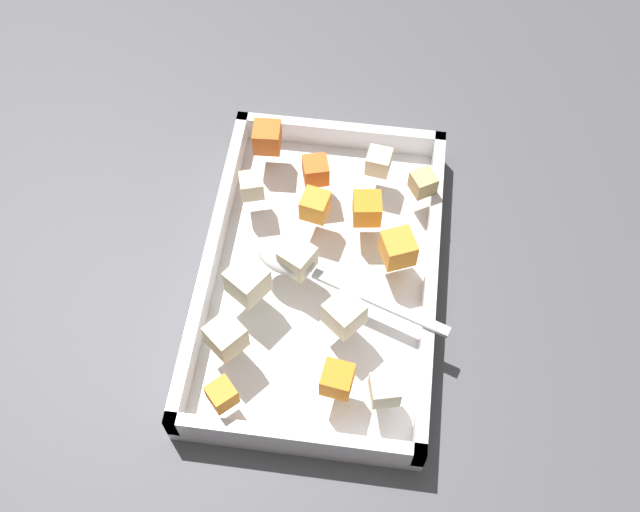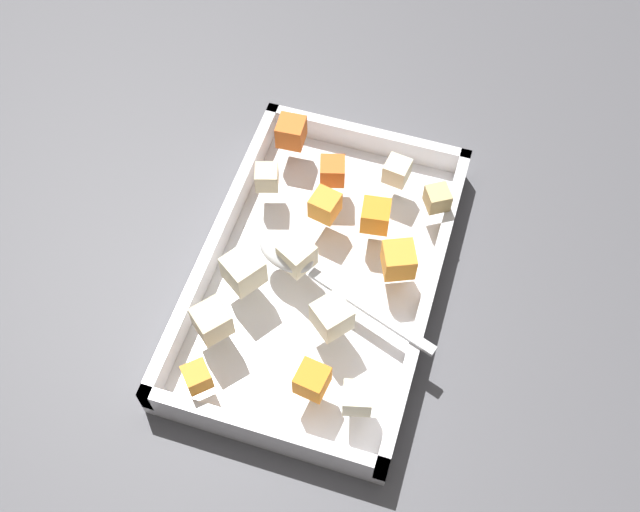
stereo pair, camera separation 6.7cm
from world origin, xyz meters
name	(u,v)px [view 2 (the right image)]	position (x,y,z in m)	size (l,w,h in m)	color
ground_plane	(331,273)	(0.00, 0.00, 0.00)	(4.00, 4.00, 0.00)	#4C4C51
baking_dish	(320,277)	(0.02, -0.01, 0.01)	(0.37, 0.24, 0.05)	silver
carrot_chunk_far_right	(376,216)	(-0.04, 0.03, 0.06)	(0.03, 0.03, 0.03)	orange
carrot_chunk_corner_sw	(325,205)	(-0.04, -0.02, 0.06)	(0.03, 0.03, 0.03)	orange
carrot_chunk_under_handle	(197,377)	(0.17, -0.08, 0.06)	(0.02, 0.02, 0.02)	orange
carrot_chunk_rim_edge	(399,259)	(0.00, 0.07, 0.06)	(0.03, 0.03, 0.03)	orange
carrot_chunk_near_right	(291,132)	(-0.12, -0.08, 0.06)	(0.03, 0.03, 0.03)	orange
carrot_chunk_heap_top	(312,380)	(0.14, 0.03, 0.06)	(0.03, 0.03, 0.03)	orange
carrot_chunk_far_left	(332,171)	(-0.09, -0.02, 0.06)	(0.03, 0.03, 0.03)	orange
potato_chunk_back_center	(212,321)	(0.12, -0.08, 0.06)	(0.03, 0.03, 0.03)	beige
potato_chunk_near_spoon	(297,255)	(0.02, -0.03, 0.06)	(0.03, 0.03, 0.03)	beige
potato_chunk_mid_right	(332,316)	(0.08, 0.02, 0.06)	(0.03, 0.03, 0.03)	beige
potato_chunk_center	(267,177)	(-0.06, -0.09, 0.06)	(0.02, 0.02, 0.02)	beige
potato_chunk_near_left	(397,171)	(-0.11, 0.04, 0.06)	(0.02, 0.02, 0.02)	beige
potato_chunk_heap_side	(437,198)	(-0.09, 0.09, 0.06)	(0.02, 0.02, 0.02)	tan
potato_chunk_corner_ne	(357,398)	(0.15, 0.07, 0.06)	(0.03, 0.03, 0.03)	beige
potato_chunk_corner_se	(243,270)	(0.06, -0.07, 0.06)	(0.03, 0.03, 0.03)	beige
serving_spoon	(297,259)	(0.03, -0.03, 0.06)	(0.09, 0.20, 0.02)	silver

